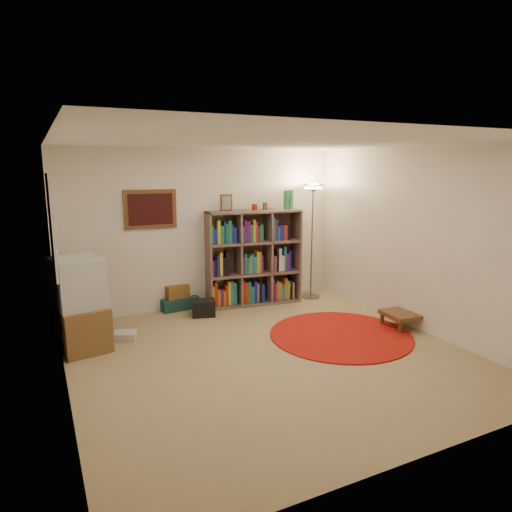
{
  "coord_description": "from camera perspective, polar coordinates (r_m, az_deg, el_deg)",
  "views": [
    {
      "loc": [
        -2.4,
        -4.54,
        2.23
      ],
      "look_at": [
        0.1,
        0.6,
        1.1
      ],
      "focal_mm": 32.0,
      "sensor_mm": 36.0,
      "label": 1
    }
  ],
  "objects": [
    {
      "name": "room",
      "position": [
        5.25,
        1.11,
        0.52
      ],
      "size": [
        4.54,
        4.54,
        2.54
      ],
      "color": "#978158",
      "rests_on": "ground"
    },
    {
      "name": "bookshelf",
      "position": [
        7.41,
        -0.52,
        -0.38
      ],
      "size": [
        1.58,
        0.61,
        1.84
      ],
      "rotation": [
        0.0,
        0.0,
        -0.11
      ],
      "color": "brown",
      "rests_on": "ground"
    },
    {
      "name": "floor_lamp",
      "position": [
        7.68,
        7.11,
        6.46
      ],
      "size": [
        0.44,
        0.44,
        1.94
      ],
      "rotation": [
        0.0,
        0.0,
        -0.21
      ],
      "color": "gray",
      "rests_on": "ground"
    },
    {
      "name": "floor_fan",
      "position": [
        8.04,
        4.38,
        -3.42
      ],
      "size": [
        0.36,
        0.24,
        0.41
      ],
      "rotation": [
        0.0,
        0.0,
        0.33
      ],
      "color": "black",
      "rests_on": "ground"
    },
    {
      "name": "tv_stand",
      "position": [
        6.05,
        -21.19,
        -5.75
      ],
      "size": [
        0.68,
        0.87,
        1.14
      ],
      "rotation": [
        0.0,
        0.0,
        0.19
      ],
      "color": "brown",
      "rests_on": "ground"
    },
    {
      "name": "dvd_box",
      "position": [
        6.31,
        -16.02,
        -9.52
      ],
      "size": [
        0.35,
        0.33,
        0.09
      ],
      "rotation": [
        0.0,
        0.0,
        -0.38
      ],
      "color": "silver",
      "rests_on": "ground"
    },
    {
      "name": "suitcase",
      "position": [
        7.41,
        -9.75,
        -5.73
      ],
      "size": [
        0.63,
        0.44,
        0.19
      ],
      "rotation": [
        0.0,
        0.0,
        0.11
      ],
      "color": "#133630",
      "rests_on": "ground"
    },
    {
      "name": "wicker_basket",
      "position": [
        7.32,
        -9.94,
        -4.36
      ],
      "size": [
        0.38,
        0.3,
        0.2
      ],
      "rotation": [
        0.0,
        0.0,
        0.13
      ],
      "color": "brown",
      "rests_on": "suitcase"
    },
    {
      "name": "duffel_bag",
      "position": [
        7.0,
        -6.57,
        -6.46
      ],
      "size": [
        0.41,
        0.37,
        0.24
      ],
      "rotation": [
        0.0,
        0.0,
        -0.29
      ],
      "color": "black",
      "rests_on": "ground"
    },
    {
      "name": "paper_towel",
      "position": [
        7.07,
        -6.37,
        -6.31
      ],
      "size": [
        0.12,
        0.12,
        0.23
      ],
      "rotation": [
        0.0,
        0.0,
        -0.08
      ],
      "color": "silver",
      "rests_on": "ground"
    },
    {
      "name": "red_rug",
      "position": [
        6.3,
        10.51,
        -9.65
      ],
      "size": [
        1.9,
        1.9,
        0.02
      ],
      "color": "#97110B",
      "rests_on": "ground"
    },
    {
      "name": "side_table",
      "position": [
        6.76,
        17.84,
        -6.99
      ],
      "size": [
        0.52,
        0.52,
        0.22
      ],
      "rotation": [
        0.0,
        0.0,
        -0.07
      ],
      "color": "#4C311A",
      "rests_on": "ground"
    }
  ]
}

